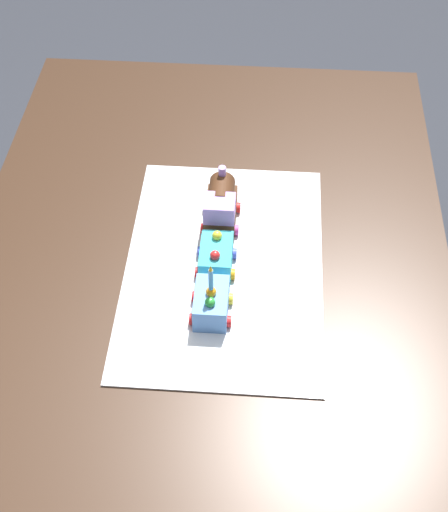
{
  "coord_description": "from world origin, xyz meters",
  "views": [
    {
      "loc": [
        1.04,
        0.11,
        1.89
      ],
      "look_at": [
        0.03,
        0.04,
        0.77
      ],
      "focal_mm": 52.92,
      "sensor_mm": 36.0,
      "label": 1
    }
  ],
  "objects": [
    {
      "name": "ground_plane",
      "position": [
        0.0,
        0.0,
        0.0
      ],
      "size": [
        8.0,
        8.0,
        0.0
      ],
      "primitive_type": "plane",
      "color": "#2D3038"
    },
    {
      "name": "cake_car_caboose_turquoise",
      "position": [
        0.03,
        0.02,
        0.77
      ],
      "size": [
        0.1,
        0.08,
        0.07
      ],
      "color": "#38B7C6",
      "rests_on": "cake_board"
    },
    {
      "name": "birthday_candle",
      "position": [
        0.15,
        0.02,
        0.85
      ],
      "size": [
        0.01,
        0.01,
        0.06
      ],
      "color": "#4CA5E5",
      "rests_on": "cake_car_gondola_sky_blue"
    },
    {
      "name": "cake_car_gondola_sky_blue",
      "position": [
        0.15,
        0.02,
        0.77
      ],
      "size": [
        0.1,
        0.08,
        0.07
      ],
      "color": "#669EEA",
      "rests_on": "cake_board"
    },
    {
      "name": "dining_table",
      "position": [
        0.0,
        0.0,
        0.63
      ],
      "size": [
        1.4,
        1.0,
        0.74
      ],
      "color": "#382316",
      "rests_on": "ground"
    },
    {
      "name": "cake_board",
      "position": [
        0.03,
        0.04,
        0.74
      ],
      "size": [
        0.6,
        0.4,
        0.0
      ],
      "primitive_type": "cube",
      "color": "silver",
      "rests_on": "dining_table"
    },
    {
      "name": "cake_locomotive",
      "position": [
        -0.1,
        0.02,
        0.79
      ],
      "size": [
        0.14,
        0.08,
        0.12
      ],
      "color": "#472816",
      "rests_on": "cake_board"
    }
  ]
}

